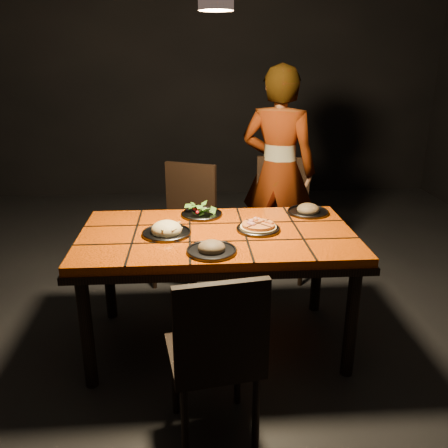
{
  "coord_description": "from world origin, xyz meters",
  "views": [
    {
      "loc": [
        -0.14,
        -2.6,
        1.73
      ],
      "look_at": [
        0.04,
        -0.06,
        0.82
      ],
      "focal_mm": 38.0,
      "sensor_mm": 36.0,
      "label": 1
    }
  ],
  "objects": [
    {
      "name": "plate_pizza",
      "position": [
        0.24,
        0.01,
        0.77
      ],
      "size": [
        0.31,
        0.31,
        0.04
      ],
      "color": "#323236",
      "rests_on": "dining_table"
    },
    {
      "name": "chair_near",
      "position": [
        -0.05,
        -0.83,
        0.51
      ],
      "size": [
        0.46,
        0.46,
        0.89
      ],
      "rotation": [
        0.0,
        0.0,
        3.3
      ],
      "color": "black",
      "rests_on": "ground"
    },
    {
      "name": "chair_far_right",
      "position": [
        0.59,
        1.04,
        0.55
      ],
      "size": [
        0.51,
        0.51,
        0.95
      ],
      "rotation": [
        0.0,
        0.0,
        -0.22
      ],
      "color": "black",
      "rests_on": "ground"
    },
    {
      "name": "diner",
      "position": [
        0.57,
        1.15,
        0.84
      ],
      "size": [
        0.72,
        0.62,
        1.68
      ],
      "primitive_type": "imported",
      "rotation": [
        0.0,
        0.0,
        2.72
      ],
      "color": "brown",
      "rests_on": "ground"
    },
    {
      "name": "chair_far_left",
      "position": [
        -0.19,
        0.95,
        0.54
      ],
      "size": [
        0.56,
        0.56,
        0.93
      ],
      "rotation": [
        0.0,
        0.0,
        -0.41
      ],
      "color": "black",
      "rests_on": "ground"
    },
    {
      "name": "plate_salad",
      "position": [
        -0.08,
        0.31,
        0.78
      ],
      "size": [
        0.27,
        0.27,
        0.07
      ],
      "color": "#323236",
      "rests_on": "dining_table"
    },
    {
      "name": "room_shell",
      "position": [
        0.0,
        0.0,
        1.5
      ],
      "size": [
        6.04,
        7.04,
        3.08
      ],
      "color": "black",
      "rests_on": "ground"
    },
    {
      "name": "plate_pasta",
      "position": [
        -0.29,
        -0.02,
        0.77
      ],
      "size": [
        0.28,
        0.28,
        0.09
      ],
      "color": "#323236",
      "rests_on": "dining_table"
    },
    {
      "name": "plate_mushroom_a",
      "position": [
        -0.05,
        -0.3,
        0.77
      ],
      "size": [
        0.27,
        0.27,
        0.09
      ],
      "color": "#323236",
      "rests_on": "dining_table"
    },
    {
      "name": "plate_mushroom_b",
      "position": [
        0.62,
        0.31,
        0.77
      ],
      "size": [
        0.27,
        0.27,
        0.09
      ],
      "color": "#323236",
      "rests_on": "dining_table"
    },
    {
      "name": "dining_table",
      "position": [
        0.0,
        0.0,
        0.67
      ],
      "size": [
        1.62,
        0.92,
        0.75
      ],
      "color": "#DF4F07",
      "rests_on": "ground"
    }
  ]
}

